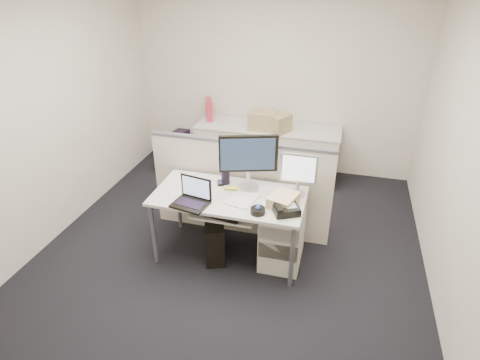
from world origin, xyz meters
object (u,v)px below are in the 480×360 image
(monitor_main, at_px, (248,163))
(laptop, at_px, (189,194))
(desk, at_px, (229,200))
(desk_phone, at_px, (286,210))

(monitor_main, xyz_separation_m, laptop, (-0.45, -0.46, -0.17))
(monitor_main, relative_size, laptop, 1.76)
(desk, bearing_deg, desk_phone, -16.70)
(monitor_main, distance_m, desk_phone, 0.63)
(laptop, bearing_deg, desk, 53.46)
(desk, bearing_deg, laptop, -136.97)
(laptop, bearing_deg, monitor_main, 56.06)
(laptop, xyz_separation_m, desk_phone, (0.90, 0.10, -0.09))
(desk, height_order, desk_phone, desk_phone)
(desk_phone, bearing_deg, desk, 136.80)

